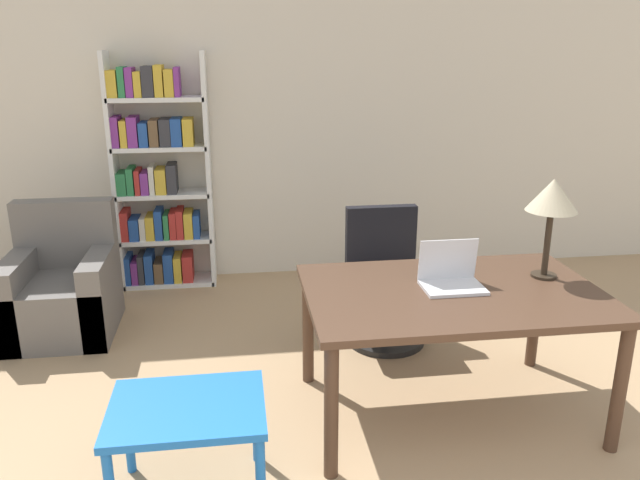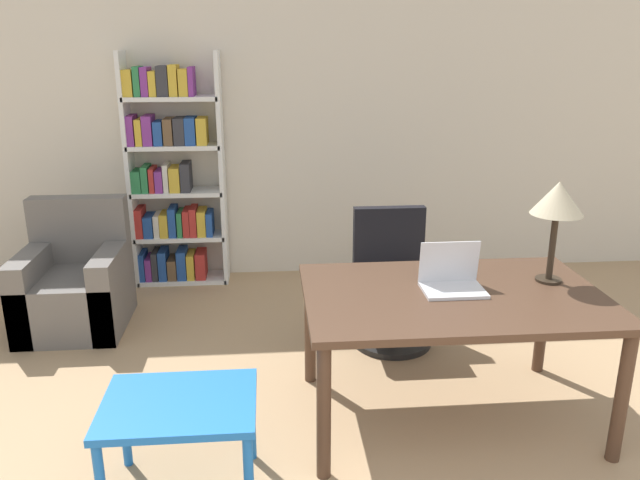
{
  "view_description": "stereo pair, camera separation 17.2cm",
  "coord_description": "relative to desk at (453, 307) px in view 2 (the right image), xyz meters",
  "views": [
    {
      "loc": [
        -0.69,
        -0.92,
        2.02
      ],
      "look_at": [
        -0.25,
        2.27,
        1.0
      ],
      "focal_mm": 35.0,
      "sensor_mm": 36.0,
      "label": 1
    },
    {
      "loc": [
        -0.52,
        -0.94,
        2.02
      ],
      "look_at": [
        -0.25,
        2.27,
        1.0
      ],
      "focal_mm": 35.0,
      "sensor_mm": 36.0,
      "label": 2
    }
  ],
  "objects": [
    {
      "name": "office_chair",
      "position": [
        -0.13,
        0.99,
        -0.26
      ],
      "size": [
        0.55,
        0.55,
        0.93
      ],
      "color": "black",
      "rests_on": "ground_plane"
    },
    {
      "name": "desk",
      "position": [
        0.0,
        0.0,
        0.0
      ],
      "size": [
        1.59,
        1.03,
        0.75
      ],
      "color": "#4C3323",
      "rests_on": "ground_plane"
    },
    {
      "name": "side_table_blue",
      "position": [
        -1.4,
        -0.52,
        -0.25
      ],
      "size": [
        0.69,
        0.53,
        0.49
      ],
      "color": "blue",
      "rests_on": "ground_plane"
    },
    {
      "name": "laptop",
      "position": [
        0.0,
        0.05,
        0.14
      ],
      "size": [
        0.33,
        0.24,
        0.25
      ],
      "color": "silver",
      "rests_on": "desk"
    },
    {
      "name": "bookshelf",
      "position": [
        -1.78,
        2.27,
        0.25
      ],
      "size": [
        0.8,
        0.28,
        1.97
      ],
      "color": "white",
      "rests_on": "ground_plane"
    },
    {
      "name": "table_lamp",
      "position": [
        0.58,
        0.12,
        0.54
      ],
      "size": [
        0.28,
        0.28,
        0.57
      ],
      "color": "#2D2319",
      "rests_on": "desk"
    },
    {
      "name": "wall_back",
      "position": [
        -0.45,
        2.46,
        0.68
      ],
      "size": [
        8.0,
        0.06,
        2.7
      ],
      "color": "beige",
      "rests_on": "ground_plane"
    },
    {
      "name": "armchair",
      "position": [
        -2.41,
        1.41,
        -0.37
      ],
      "size": [
        0.71,
        0.76,
        0.92
      ],
      "color": "#66605B",
      "rests_on": "ground_plane"
    }
  ]
}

